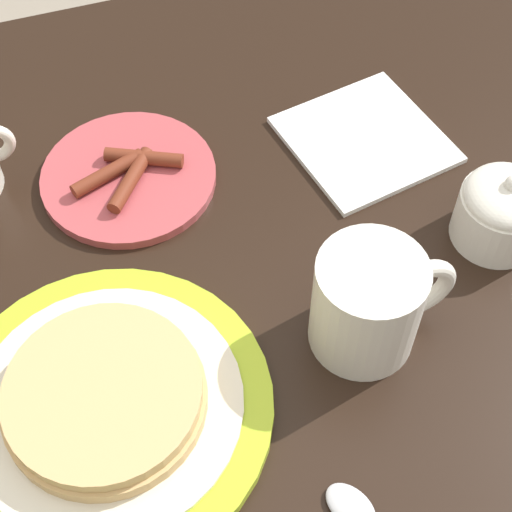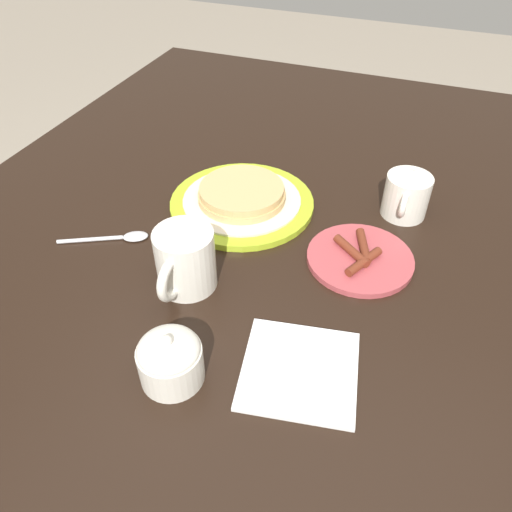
% 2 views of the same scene
% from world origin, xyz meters
% --- Properties ---
extents(dining_table, '(1.51, 1.05, 0.78)m').
position_xyz_m(dining_table, '(0.00, 0.00, 0.67)').
color(dining_table, black).
rests_on(dining_table, ground_plane).
extents(pancake_plate, '(0.26, 0.26, 0.04)m').
position_xyz_m(pancake_plate, '(-0.04, 0.00, 0.79)').
color(pancake_plate, '#AAC628').
rests_on(pancake_plate, dining_table).
extents(side_plate_bacon, '(0.17, 0.17, 0.02)m').
position_xyz_m(side_plate_bacon, '(0.03, 0.23, 0.78)').
color(side_plate_bacon, '#B2474C').
rests_on(side_plate_bacon, dining_table).
extents(coffee_mug, '(0.12, 0.09, 0.10)m').
position_xyz_m(coffee_mug, '(0.18, 0.00, 0.83)').
color(coffee_mug, silver).
rests_on(coffee_mug, dining_table).
extents(sugar_bowl, '(0.08, 0.08, 0.08)m').
position_xyz_m(sugar_bowl, '(0.33, 0.06, 0.81)').
color(sugar_bowl, silver).
rests_on(sugar_bowl, dining_table).
extents(napkin, '(0.17, 0.17, 0.01)m').
position_xyz_m(napkin, '(0.27, 0.21, 0.78)').
color(napkin, white).
rests_on(napkin, dining_table).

